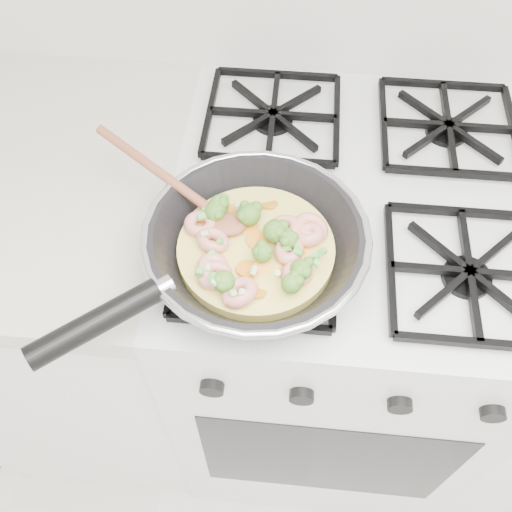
{
  "coord_description": "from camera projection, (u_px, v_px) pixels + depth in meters",
  "views": [
    {
      "loc": [
        -0.11,
        1.09,
        1.58
      ],
      "look_at": [
        -0.15,
        1.54,
        0.93
      ],
      "focal_mm": 39.77,
      "sensor_mm": 36.0,
      "label": 1
    }
  ],
  "objects": [
    {
      "name": "skillet",
      "position": [
        252.0,
        246.0,
        0.77
      ],
      "size": [
        0.41,
        0.38,
        0.09
      ],
      "rotation": [
        0.0,
        0.0,
        -0.05
      ],
      "color": "black",
      "rests_on": "stove"
    },
    {
      "name": "stove",
      "position": [
        330.0,
        324.0,
        1.26
      ],
      "size": [
        0.6,
        0.6,
        0.92
      ],
      "color": "silver",
      "rests_on": "ground"
    }
  ]
}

